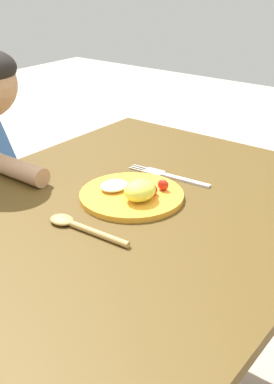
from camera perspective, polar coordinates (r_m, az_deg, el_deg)
dining_table at (r=1.12m, az=-2.67°, el=-9.01°), size 1.15×0.83×0.67m
plate at (r=1.10m, az=-0.46°, el=-0.17°), size 0.24×0.24×0.06m
fork at (r=1.23m, az=3.71°, el=1.90°), size 0.03×0.23×0.01m
spoon at (r=1.00m, az=-6.96°, el=-3.96°), size 0.04×0.20×0.01m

